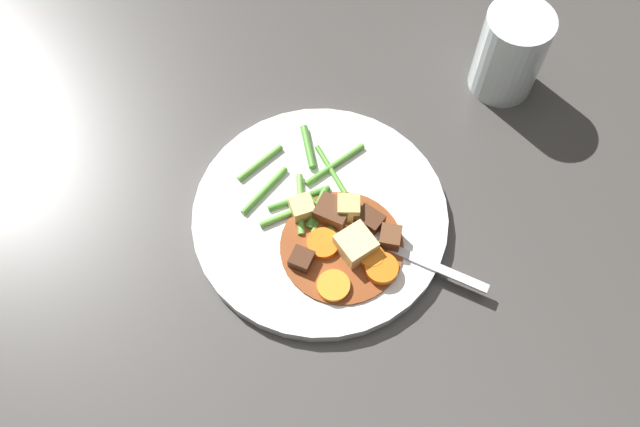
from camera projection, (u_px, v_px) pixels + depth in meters
The scene contains 27 objects.
ground_plane at pixel (320, 220), 0.79m from camera, with size 3.00×3.00×0.00m, color #423F3D.
dinner_plate at pixel (320, 217), 0.78m from camera, with size 0.28×0.28×0.02m, color white.
stew_sauce at pixel (344, 246), 0.75m from camera, with size 0.13×0.13×0.00m, color brown.
carrot_slice_0 at pixel (371, 257), 0.74m from camera, with size 0.03×0.03×0.01m, color orange.
carrot_slice_1 at pixel (382, 269), 0.73m from camera, with size 0.04×0.04×0.01m, color orange.
carrot_slice_2 at pixel (333, 286), 0.73m from camera, with size 0.03×0.03×0.01m, color orange.
carrot_slice_3 at pixel (323, 244), 0.75m from camera, with size 0.04×0.04×0.01m, color orange.
potato_chunk_0 at pixel (348, 208), 0.76m from camera, with size 0.02×0.02×0.03m, color #DBBC6B.
potato_chunk_1 at pixel (356, 245), 0.74m from camera, with size 0.04×0.04×0.03m, color #EAD68C.
potato_chunk_2 at pixel (302, 208), 0.76m from camera, with size 0.02×0.02×0.02m, color #E5CC7A.
meat_chunk_0 at pixel (302, 259), 0.74m from camera, with size 0.02×0.02×0.02m, color #4C2B19.
meat_chunk_1 at pixel (390, 238), 0.75m from camera, with size 0.02×0.02×0.02m, color brown.
meat_chunk_2 at pixel (333, 212), 0.76m from camera, with size 0.03×0.04×0.02m, color #56331E.
meat_chunk_3 at pixel (370, 220), 0.76m from camera, with size 0.02×0.03×0.02m, color #4C2B19.
green_bean_0 at pixel (300, 204), 0.77m from camera, with size 0.01×0.01×0.07m, color #66AD42.
green_bean_1 at pixel (322, 208), 0.77m from camera, with size 0.01×0.01×0.05m, color #4C8E33.
green_bean_2 at pixel (335, 164), 0.80m from camera, with size 0.01×0.01×0.08m, color #599E38.
green_bean_3 at pixel (260, 163), 0.80m from camera, with size 0.01×0.01×0.06m, color #66AD42.
green_bean_4 at pixel (285, 215), 0.77m from camera, with size 0.01×0.01×0.06m, color #66AD42.
green_bean_5 at pixel (264, 190), 0.78m from camera, with size 0.01×0.01×0.07m, color #599E38.
green_bean_6 at pixel (320, 207), 0.77m from camera, with size 0.01×0.01×0.05m, color #4C8E33.
green_bean_7 at pixel (308, 147), 0.81m from camera, with size 0.01×0.01×0.06m, color #4C8E33.
green_bean_8 at pixel (321, 213), 0.77m from camera, with size 0.01×0.01×0.06m, color #599E38.
green_bean_9 at pixel (299, 198), 0.78m from camera, with size 0.01×0.01×0.07m, color #4C8E33.
green_bean_10 at pixel (331, 170), 0.79m from camera, with size 0.01×0.01×0.07m, color #599E38.
fork at pixel (405, 254), 0.75m from camera, with size 0.15×0.11×0.00m.
water_glass at pixel (510, 53), 0.82m from camera, with size 0.08×0.08×0.11m, color silver.
Camera 1 is at (0.31, -0.18, 0.70)m, focal length 39.17 mm.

